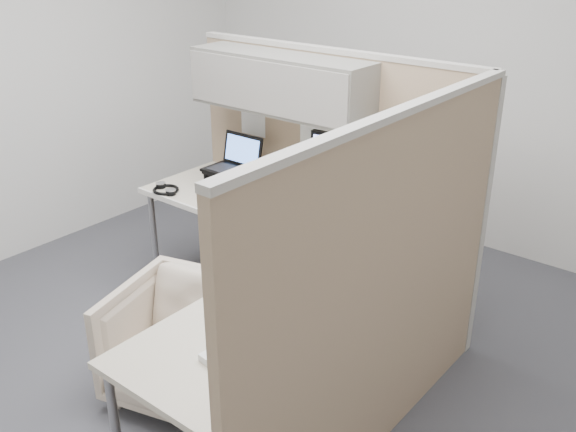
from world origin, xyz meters
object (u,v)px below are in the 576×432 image
Objects in this scene: office_chair at (181,338)px; monitor_left at (344,168)px; keyboard at (307,229)px; desk at (277,253)px.

monitor_left reaches higher than office_chair.
keyboard is at bearing -95.25° from monitor_left.
desk is 4.29× the size of monitor_left.
desk is at bearing 51.99° from office_chair.
desk is at bearing -96.68° from monitor_left.
desk reaches higher than office_chair.
keyboard is (0.23, 0.76, 0.41)m from office_chair.
monitor_left is at bearing 104.07° from keyboard.
keyboard is at bearing 57.41° from office_chair.
desk is 4.98× the size of keyboard.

